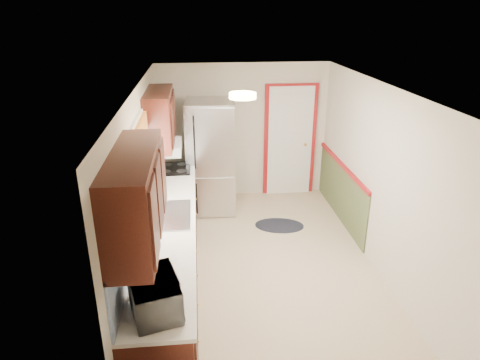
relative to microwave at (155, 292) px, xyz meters
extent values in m
cube|color=#CAB38E|center=(1.20, 1.94, -1.13)|extent=(3.20, 5.20, 0.12)
cube|color=white|center=(1.20, 1.94, 1.27)|extent=(3.20, 5.20, 0.12)
cube|color=beige|center=(1.20, 4.44, 0.07)|extent=(3.20, 0.10, 2.40)
cube|color=beige|center=(1.20, -0.56, 0.07)|extent=(3.20, 0.10, 2.40)
cube|color=beige|center=(-0.30, 1.94, 0.07)|extent=(0.10, 5.20, 2.40)
cube|color=beige|center=(2.70, 1.94, 0.07)|extent=(0.10, 5.20, 2.40)
cube|color=#38130C|center=(0.00, 1.64, -0.68)|extent=(0.60, 4.00, 0.90)
cube|color=white|center=(0.01, 1.64, -0.21)|extent=(0.63, 4.00, 0.04)
cube|color=#629EEF|center=(-0.29, 1.64, 0.09)|extent=(0.02, 4.00, 0.55)
cube|color=#38130C|center=(-0.12, 0.34, 0.70)|extent=(0.35, 1.40, 0.75)
cube|color=#38130C|center=(-0.12, 3.04, 0.70)|extent=(0.35, 1.20, 0.75)
cube|color=white|center=(-0.29, 1.74, 0.49)|extent=(0.02, 1.00, 0.90)
cube|color=#DC4729|center=(-0.24, 1.74, 0.84)|extent=(0.05, 1.12, 0.24)
cube|color=#B7B7BC|center=(0.01, 1.74, -0.18)|extent=(0.52, 0.82, 0.02)
cube|color=white|center=(-0.07, 3.09, 0.25)|extent=(0.45, 0.60, 0.15)
cube|color=maroon|center=(2.05, 4.41, -0.13)|extent=(0.94, 0.05, 2.08)
cube|color=white|center=(2.05, 4.38, -0.13)|extent=(0.80, 0.04, 2.00)
cube|color=#495630|center=(2.69, 3.29, -0.68)|extent=(0.02, 2.30, 0.90)
cube|color=maroon|center=(2.67, 3.29, -0.21)|extent=(0.04, 2.30, 0.06)
cylinder|color=#FFD88C|center=(0.90, 1.74, 1.23)|extent=(0.30, 0.30, 0.06)
imported|color=white|center=(0.00, 0.00, 0.00)|extent=(0.45, 0.61, 0.37)
cube|color=#B7B7BC|center=(0.60, 3.84, -0.18)|extent=(0.82, 0.77, 1.89)
cylinder|color=black|center=(0.34, 3.43, -0.28)|extent=(0.02, 0.02, 1.32)
ellipsoid|color=black|center=(1.64, 3.08, -1.12)|extent=(0.86, 0.64, 0.01)
cube|color=black|center=(0.01, 3.34, -0.18)|extent=(0.50, 0.60, 0.02)
camera|label=1|loc=(0.40, -2.91, 2.13)|focal=32.00mm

